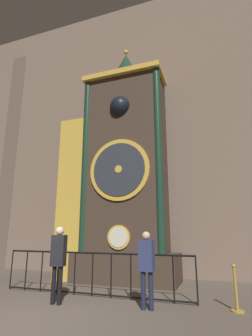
{
  "coord_description": "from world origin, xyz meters",
  "views": [
    {
      "loc": [
        3.7,
        -4.49,
        1.7
      ],
      "look_at": [
        0.46,
        4.6,
        4.05
      ],
      "focal_mm": 28.0,
      "sensor_mm": 36.0,
      "label": 1
    }
  ],
  "objects_px": {
    "clock_tower": "(117,174)",
    "visitor_far": "(147,262)",
    "stanchion_post": "(236,296)",
    "visitor_near": "(58,256)"
  },
  "relations": [
    {
      "from": "clock_tower",
      "to": "visitor_near",
      "type": "distance_m",
      "value": 4.21
    },
    {
      "from": "clock_tower",
      "to": "visitor_far",
      "type": "xyz_separation_m",
      "value": [
        1.91,
        -2.88,
        -2.83
      ]
    },
    {
      "from": "visitor_near",
      "to": "stanchion_post",
      "type": "height_order",
      "value": "visitor_near"
    },
    {
      "from": "clock_tower",
      "to": "stanchion_post",
      "type": "distance_m",
      "value": 5.69
    },
    {
      "from": "stanchion_post",
      "to": "clock_tower",
      "type": "bearing_deg",
      "value": 148.17
    },
    {
      "from": "clock_tower",
      "to": "visitor_far",
      "type": "relative_size",
      "value": 5.42
    },
    {
      "from": "visitor_near",
      "to": "stanchion_post",
      "type": "xyz_separation_m",
      "value": [
        4.08,
        0.82,
        -0.78
      ]
    },
    {
      "from": "clock_tower",
      "to": "visitor_far",
      "type": "distance_m",
      "value": 4.47
    },
    {
      "from": "clock_tower",
      "to": "stanchion_post",
      "type": "xyz_separation_m",
      "value": [
        3.8,
        -2.36,
        -3.53
      ]
    },
    {
      "from": "clock_tower",
      "to": "stanchion_post",
      "type": "relative_size",
      "value": 9.3
    }
  ]
}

